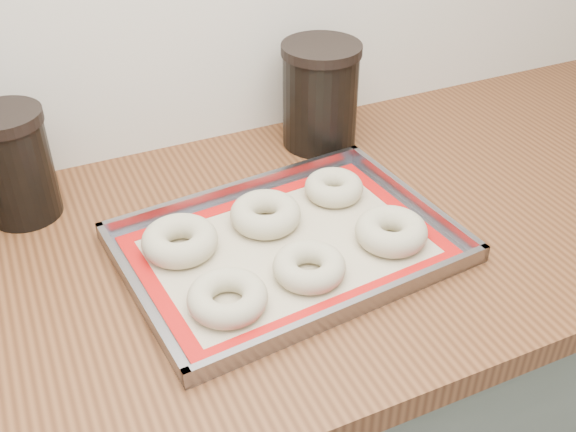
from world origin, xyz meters
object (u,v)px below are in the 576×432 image
bagel_back_right (334,187)px  canister_right (320,95)px  bagel_back_left (180,241)px  bagel_back_mid (266,214)px  canister_mid (15,165)px  baking_tray (288,246)px  bagel_front_left (227,298)px  bagel_front_right (391,231)px  bagel_front_mid (309,267)px

bagel_back_right → canister_right: bearing=70.4°
bagel_back_left → bagel_back_mid: same height
canister_mid → canister_right: bearing=1.5°
baking_tray → bagel_back_right: 0.15m
bagel_front_left → bagel_front_right: bagel_front_right is taller
bagel_front_left → canister_mid: bearing=121.9°
bagel_back_right → canister_right: (0.06, 0.18, 0.07)m
baking_tray → bagel_back_mid: 0.07m
bagel_back_left → canister_right: canister_right is taller
bagel_back_right → bagel_front_mid: bearing=-127.3°
baking_tray → bagel_back_mid: size_ratio=4.60×
bagel_back_right → canister_right: 0.20m
bagel_front_left → canister_right: 0.47m
baking_tray → bagel_front_left: bagel_front_left is taller
canister_right → bagel_back_right: bearing=-109.6°
bagel_back_left → bagel_back_mid: size_ratio=1.02×
bagel_back_right → canister_mid: bearing=160.2°
bagel_front_left → bagel_back_right: 0.30m
bagel_front_mid → bagel_front_right: size_ratio=0.95×
bagel_front_mid → bagel_back_mid: 0.14m
baking_tray → bagel_front_right: 0.15m
bagel_back_mid → canister_right: bearing=46.4°
baking_tray → bagel_back_left: (-0.14, 0.06, 0.02)m
bagel_back_mid → bagel_back_right: (0.13, 0.02, -0.00)m
bagel_front_mid → bagel_back_left: 0.19m
canister_mid → bagel_back_mid: bearing=-30.0°
canister_right → bagel_front_right: bearing=-97.7°
bagel_front_right → bagel_back_mid: bearing=142.1°
bagel_back_mid → bagel_back_left: bearing=-176.1°
canister_right → bagel_front_left: bearing=-131.4°
bagel_back_mid → bagel_front_right: bearing=-37.9°
canister_right → bagel_back_mid: bearing=-133.6°
bagel_front_right → bagel_back_mid: same height
bagel_back_mid → bagel_back_right: 0.13m
bagel_front_mid → baking_tray: bearing=89.6°
bagel_back_mid → canister_mid: (-0.32, 0.19, 0.06)m
bagel_front_mid → bagel_front_right: 0.14m
bagel_front_mid → canister_right: bearing=61.2°
canister_mid → canister_right: 0.51m
baking_tray → canister_mid: 0.42m
bagel_front_mid → bagel_back_left: bearing=138.5°
bagel_front_left → bagel_front_mid: 0.12m
baking_tray → bagel_front_left: size_ratio=4.70×
baking_tray → canister_mid: bearing=142.6°
bagel_back_left → canister_right: (0.33, 0.21, 0.07)m
bagel_front_right → bagel_front_mid: bearing=-172.0°
bagel_front_right → bagel_back_left: 0.30m
bagel_front_left → bagel_front_right: (0.26, 0.03, 0.00)m
bagel_front_right → canister_mid: size_ratio=0.60×
bagel_front_left → canister_right: canister_right is taller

